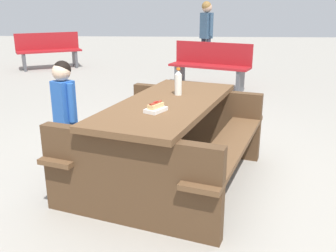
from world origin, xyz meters
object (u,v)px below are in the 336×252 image
object	(u,v)px
hotdog_tray	(156,108)
bystander_adult	(206,26)
child_in_coat	(64,104)
park_bench_mid	(49,50)
park_bench_near	(211,65)
picnic_table	(168,135)
soda_bottle	(178,83)

from	to	relation	value
hotdog_tray	bystander_adult	xyz separation A→B (m)	(-6.65, 0.70, 0.23)
child_in_coat	park_bench_mid	world-z (taller)	child_in_coat
park_bench_near	hotdog_tray	bearing A→B (deg)	-9.07
picnic_table	child_in_coat	size ratio (longest dim) A/B	2.00
hotdog_tray	park_bench_near	size ratio (longest dim) A/B	0.14
picnic_table	bystander_adult	bearing A→B (deg)	174.43
park_bench_near	child_in_coat	bearing A→B (deg)	-21.96
park_bench_near	bystander_adult	size ratio (longest dim) A/B	0.97
bystander_adult	park_bench_mid	bearing A→B (deg)	-85.53
bystander_adult	hotdog_tray	bearing A→B (deg)	-5.98
soda_bottle	bystander_adult	xyz separation A→B (m)	(-6.08, 0.54, 0.14)
park_bench_near	bystander_adult	world-z (taller)	bystander_adult
picnic_table	soda_bottle	world-z (taller)	soda_bottle
picnic_table	park_bench_mid	distance (m)	6.82
hotdog_tray	child_in_coat	world-z (taller)	child_in_coat
bystander_adult	park_bench_near	bearing A→B (deg)	-0.37
child_in_coat	park_bench_near	xyz separation A→B (m)	(-3.84, 1.55, -0.24)
park_bench_mid	child_in_coat	bearing A→B (deg)	20.72
park_bench_mid	hotdog_tray	bearing A→B (deg)	26.09
soda_bottle	picnic_table	bearing A→B (deg)	-18.38
soda_bottle	bystander_adult	world-z (taller)	bystander_adult
park_bench_mid	soda_bottle	bearing A→B (deg)	29.53
soda_bottle	park_bench_near	distance (m)	3.75
soda_bottle	child_in_coat	xyz separation A→B (m)	(0.15, -1.03, -0.18)
soda_bottle	park_bench_mid	distance (m)	6.65
park_bench_near	park_bench_mid	size ratio (longest dim) A/B	1.01
bystander_adult	picnic_table	bearing A→B (deg)	-5.57
child_in_coat	bystander_adult	bearing A→B (deg)	165.88
soda_bottle	hotdog_tray	xyz separation A→B (m)	(0.58, -0.16, -0.08)
child_in_coat	picnic_table	bearing A→B (deg)	84.10
soda_bottle	park_bench_near	size ratio (longest dim) A/B	0.16
picnic_table	soda_bottle	distance (m)	0.49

